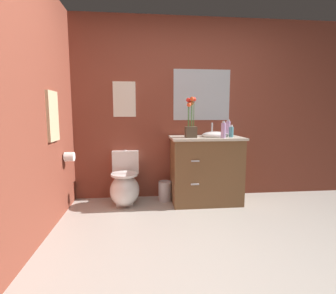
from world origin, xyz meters
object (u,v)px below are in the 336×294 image
(vanity_cabinet, at_px, (206,169))
(trash_bin, at_px, (165,191))
(hanging_towel, at_px, (53,116))
(flower_vase, at_px, (191,124))
(toilet, at_px, (125,186))
(hand_wash_bottle, at_px, (228,128))
(toilet_paper_roll, at_px, (69,157))
(wall_poster, at_px, (124,99))
(lotion_bottle, at_px, (223,130))
(wall_mirror, at_px, (202,95))
(soap_bottle, at_px, (231,132))

(vanity_cabinet, distance_m, trash_bin, 0.64)
(hanging_towel, bearing_deg, flower_vase, 15.51)
(toilet, relative_size, hand_wash_bottle, 3.09)
(vanity_cabinet, xyz_separation_m, toilet_paper_roll, (-1.71, -0.17, 0.22))
(flower_vase, bearing_deg, toilet_paper_roll, -176.12)
(wall_poster, distance_m, toilet_paper_roll, 1.06)
(wall_poster, bearing_deg, hanging_towel, -131.02)
(vanity_cabinet, bearing_deg, toilet, 178.60)
(toilet, distance_m, lotion_bottle, 1.47)
(lotion_bottle, xyz_separation_m, wall_mirror, (-0.17, 0.47, 0.46))
(flower_vase, xyz_separation_m, wall_poster, (-0.85, 0.36, 0.33))
(flower_vase, xyz_separation_m, soap_bottle, (0.53, -0.01, -0.10))
(hand_wash_bottle, height_order, toilet_paper_roll, hand_wash_bottle)
(toilet, xyz_separation_m, soap_bottle, (1.39, -0.11, 0.71))
(flower_vase, relative_size, hand_wash_bottle, 2.31)
(toilet, xyz_separation_m, wall_mirror, (1.08, 0.27, 1.21))
(vanity_cabinet, height_order, lotion_bottle, lotion_bottle)
(soap_bottle, height_order, toilet_paper_roll, soap_bottle)
(toilet, bearing_deg, hanging_towel, -142.74)
(flower_vase, distance_m, hand_wash_bottle, 0.58)
(toilet, xyz_separation_m, hanging_towel, (-0.69, -0.52, 0.92))
(flower_vase, relative_size, soap_bottle, 3.27)
(toilet_paper_roll, bearing_deg, soap_bottle, 2.54)
(toilet, height_order, vanity_cabinet, vanity_cabinet)
(toilet, relative_size, wall_poster, 1.45)
(vanity_cabinet, bearing_deg, hand_wash_bottle, 17.47)
(lotion_bottle, bearing_deg, hanging_towel, -170.59)
(trash_bin, xyz_separation_m, toilet_paper_roll, (-1.17, -0.27, 0.54))
(toilet_paper_roll, bearing_deg, toilet, 17.23)
(flower_vase, distance_m, trash_bin, 0.99)
(lotion_bottle, distance_m, toilet_paper_roll, 1.91)
(hand_wash_bottle, xyz_separation_m, wall_poster, (-1.40, 0.19, 0.39))
(trash_bin, distance_m, wall_mirror, 1.43)
(toilet, distance_m, flower_vase, 1.18)
(vanity_cabinet, bearing_deg, lotion_bottle, -46.10)
(toilet, bearing_deg, wall_poster, 90.00)
(hand_wash_bottle, xyz_separation_m, wall_mirror, (-0.33, 0.19, 0.46))
(trash_bin, bearing_deg, hanging_towel, -154.08)
(lotion_bottle, bearing_deg, toilet, 170.77)
(toilet, distance_m, wall_poster, 1.17)
(vanity_cabinet, xyz_separation_m, soap_bottle, (0.31, -0.08, 0.50))
(hand_wash_bottle, height_order, wall_mirror, wall_mirror)
(trash_bin, relative_size, hanging_towel, 0.52)
(flower_vase, height_order, hand_wash_bottle, flower_vase)
(trash_bin, bearing_deg, vanity_cabinet, -10.38)
(hanging_towel, bearing_deg, soap_bottle, 11.36)
(toilet, relative_size, lotion_bottle, 3.25)
(lotion_bottle, bearing_deg, toilet_paper_roll, 179.81)
(toilet, height_order, wall_poster, wall_poster)
(toilet, height_order, flower_vase, flower_vase)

